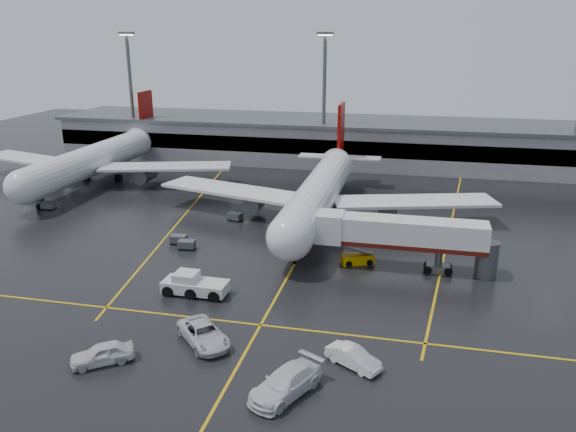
# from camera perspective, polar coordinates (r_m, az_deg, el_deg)

# --- Properties ---
(ground) EXTENTS (220.00, 220.00, 0.00)m
(ground) POSITION_cam_1_polar(r_m,az_deg,el_deg) (72.46, 1.90, -2.64)
(ground) COLOR black
(ground) RESTS_ON ground
(apron_line_centre) EXTENTS (0.25, 90.00, 0.02)m
(apron_line_centre) POSITION_cam_1_polar(r_m,az_deg,el_deg) (72.46, 1.90, -2.64)
(apron_line_centre) COLOR gold
(apron_line_centre) RESTS_ON ground
(apron_line_stop) EXTENTS (60.00, 0.25, 0.02)m
(apron_line_stop) POSITION_cam_1_polar(r_m,az_deg,el_deg) (52.94, -2.75, -10.83)
(apron_line_stop) COLOR gold
(apron_line_stop) RESTS_ON ground
(apron_line_left) EXTENTS (9.99, 69.35, 0.02)m
(apron_line_left) POSITION_cam_1_polar(r_m,az_deg,el_deg) (87.13, -9.83, 0.69)
(apron_line_left) COLOR gold
(apron_line_left) RESTS_ON ground
(apron_line_right) EXTENTS (7.57, 69.64, 0.02)m
(apron_line_right) POSITION_cam_1_polar(r_m,az_deg,el_deg) (80.92, 15.90, -1.10)
(apron_line_right) COLOR gold
(apron_line_right) RESTS_ON ground
(terminal) EXTENTS (122.00, 19.00, 8.60)m
(terminal) POSITION_cam_1_polar(r_m,az_deg,el_deg) (117.19, 6.45, 7.44)
(terminal) COLOR gray
(terminal) RESTS_ON ground
(light_mast_left) EXTENTS (3.00, 1.20, 25.45)m
(light_mast_left) POSITION_cam_1_polar(r_m,az_deg,el_deg) (123.51, -15.44, 12.22)
(light_mast_left) COLOR #595B60
(light_mast_left) RESTS_ON ground
(light_mast_mid) EXTENTS (3.00, 1.20, 25.45)m
(light_mast_mid) POSITION_cam_1_polar(r_m,az_deg,el_deg) (110.61, 3.64, 12.21)
(light_mast_mid) COLOR #595B60
(light_mast_mid) RESTS_ON ground
(main_airliner) EXTENTS (48.80, 45.60, 14.10)m
(main_airliner) POSITION_cam_1_polar(r_m,az_deg,el_deg) (80.25, 3.25, 2.56)
(main_airliner) COLOR silver
(main_airliner) RESTS_ON ground
(second_airliner) EXTENTS (48.80, 45.60, 14.10)m
(second_airliner) POSITION_cam_1_polar(r_m,az_deg,el_deg) (106.07, -18.63, 5.45)
(second_airliner) COLOR silver
(second_airliner) RESTS_ON ground
(jet_bridge) EXTENTS (19.90, 3.40, 6.05)m
(jet_bridge) POSITION_cam_1_polar(r_m,az_deg,el_deg) (64.35, 11.33, -1.98)
(jet_bridge) COLOR silver
(jet_bridge) RESTS_ON ground
(pushback_tractor) EXTENTS (6.68, 2.95, 2.37)m
(pushback_tractor) POSITION_cam_1_polar(r_m,az_deg,el_deg) (59.09, -9.41, -6.84)
(pushback_tractor) COLOR silver
(pushback_tractor) RESTS_ON ground
(belt_loader) EXTENTS (4.00, 2.86, 2.33)m
(belt_loader) POSITION_cam_1_polar(r_m,az_deg,el_deg) (66.29, 6.96, -4.25)
(belt_loader) COLOR #CC9600
(belt_loader) RESTS_ON ground
(service_van_a) EXTENTS (6.41, 6.50, 1.74)m
(service_van_a) POSITION_cam_1_polar(r_m,az_deg,el_deg) (50.26, -8.43, -11.58)
(service_van_a) COLOR silver
(service_van_a) RESTS_ON ground
(service_van_b) EXTENTS (5.38, 7.08, 1.91)m
(service_van_b) POSITION_cam_1_polar(r_m,az_deg,el_deg) (43.54, -0.23, -16.34)
(service_van_b) COLOR silver
(service_van_b) RESTS_ON ground
(service_van_c) EXTENTS (4.89, 3.82, 1.55)m
(service_van_c) POSITION_cam_1_polar(r_m,az_deg,el_deg) (47.05, 6.55, -13.85)
(service_van_c) COLOR white
(service_van_c) RESTS_ON ground
(service_van_d) EXTENTS (5.22, 4.52, 1.70)m
(service_van_d) POSITION_cam_1_polar(r_m,az_deg,el_deg) (49.40, -18.09, -12.94)
(service_van_d) COLOR silver
(service_van_d) RESTS_ON ground
(baggage_cart_a) EXTENTS (2.11, 1.48, 1.12)m
(baggage_cart_a) POSITION_cam_1_polar(r_m,az_deg,el_deg) (71.12, -10.10, -2.79)
(baggage_cart_a) COLOR #595B60
(baggage_cart_a) RESTS_ON ground
(baggage_cart_b) EXTENTS (2.10, 1.46, 1.12)m
(baggage_cart_b) POSITION_cam_1_polar(r_m,az_deg,el_deg) (73.11, -10.90, -2.26)
(baggage_cart_b) COLOR #595B60
(baggage_cart_b) RESTS_ON ground
(baggage_cart_c) EXTENTS (2.28, 1.79, 1.12)m
(baggage_cart_c) POSITION_cam_1_polar(r_m,az_deg,el_deg) (80.92, -5.33, -0.01)
(baggage_cart_c) COLOR #595B60
(baggage_cart_c) RESTS_ON ground
(baggage_cart_d) EXTENTS (2.26, 1.76, 1.12)m
(baggage_cart_d) POSITION_cam_1_polar(r_m,az_deg,el_deg) (98.78, -23.88, 1.82)
(baggage_cart_d) COLOR #595B60
(baggage_cart_d) RESTS_ON ground
(baggage_cart_e) EXTENTS (2.02, 1.34, 1.12)m
(baggage_cart_e) POSITION_cam_1_polar(r_m,az_deg,el_deg) (93.03, -22.82, 1.02)
(baggage_cart_e) COLOR #595B60
(baggage_cart_e) RESTS_ON ground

